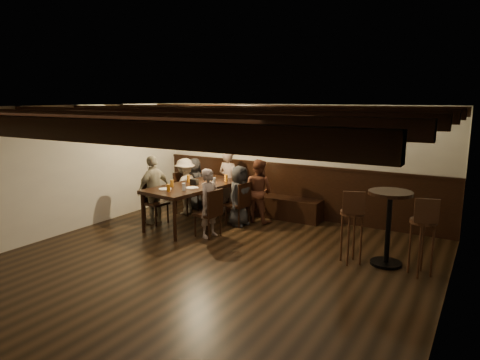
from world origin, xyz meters
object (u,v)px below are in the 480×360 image
Objects in this scene: chair_right_near at (238,212)px; person_bench_left at (194,183)px; bar_stool_right at (421,246)px; person_bench_right at (258,191)px; chair_right_far at (209,222)px; dining_table at (196,188)px; person_left_near at (185,186)px; person_bench_centre at (229,182)px; chair_left_far at (156,210)px; person_right_far at (210,203)px; bar_stool_left at (351,236)px; person_left_far at (154,189)px; person_right_near at (239,196)px; chair_left_near at (187,201)px; high_top_table at (389,217)px.

person_bench_left reaches higher than chair_right_near.
bar_stool_right is (5.10, -1.42, -0.15)m from person_bench_left.
bar_stool_right is at bearing -96.11° from chair_right_near.
chair_right_far is at bearing 82.36° from person_bench_right.
dining_table is at bearing 156.64° from bar_stool_right.
chair_right_near is at bearing 90.00° from person_left_near.
person_bench_right is at bearing 170.54° from person_bench_centre.
person_bench_centre is at bearing -170.54° from person_bench_left.
person_right_far is (1.46, -0.17, 0.37)m from chair_left_far.
bar_stool_left is (2.54, -0.84, 0.17)m from chair_right_near.
person_left_near is 4.13m from bar_stool_left.
person_bench_right reaches higher than bar_stool_right.
chair_right_far is at bearing 140.17° from person_bench_left.
bar_stool_right is (1.00, 0.05, 0.00)m from bar_stool_left.
person_left_far is 5.11m from bar_stool_right.
person_right_near reaches higher than chair_right_near.
person_bench_left is 0.92× the size of person_right_far.
person_left_far is at bearing 90.00° from chair_right_far.
person_right_far reaches higher than bar_stool_right.
person_left_near is (-0.81, -0.51, -0.09)m from person_bench_centre.
person_left_near is at bearing -90.00° from chair_left_near.
chair_left_near is 1.04× the size of chair_right_far.
person_left_near reaches higher than bar_stool_right.
bar_stool_left is at bearing 165.18° from bar_stool_right.
person_bench_right is 1.71m from person_left_near.
person_right_far reaches higher than bar_stool_left.
person_bench_right is at bearing 129.83° from chair_left_far.
chair_right_near is 0.97m from person_right_far.
bar_stool_left is (3.19, -1.52, -0.28)m from person_bench_centre.
person_bench_left is (-1.56, 0.63, 0.32)m from chair_right_near.
bar_stool_right reaches higher than chair_left_near.
person_left_near is (-1.36, 1.06, 0.34)m from chair_right_far.
dining_table is 0.89m from person_left_near.
dining_table is 1.85× the size of person_left_near.
person_bench_centre is (0.91, 0.05, 0.12)m from person_bench_left.
chair_left_near is 1.03m from person_bench_centre.
person_left_far reaches higher than high_top_table.
chair_left_near is at bearing 57.97° from chair_right_far.
chair_left_near is at bearing 151.42° from bar_stool_right.
person_bench_right is 2.13m from person_left_far.
person_bench_right is (1.66, 0.26, 0.37)m from chair_left_near.
person_left_far reaches higher than chair_right_near.
dining_table is 1.05m from person_bench_centre.
chair_right_far is at bearing 115.61° from person_bench_centre.
person_left_far reaches higher than bar_stool_left.
person_left_far reaches higher than bar_stool_right.
person_bench_left is at bearing 146.71° from bar_stool_right.
chair_left_far is at bearing 2.01° from person_left_near.
chair_left_far is (-0.10, -0.89, -0.02)m from chair_left_near.
chair_right_far is at bearing 57.97° from chair_left_near.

